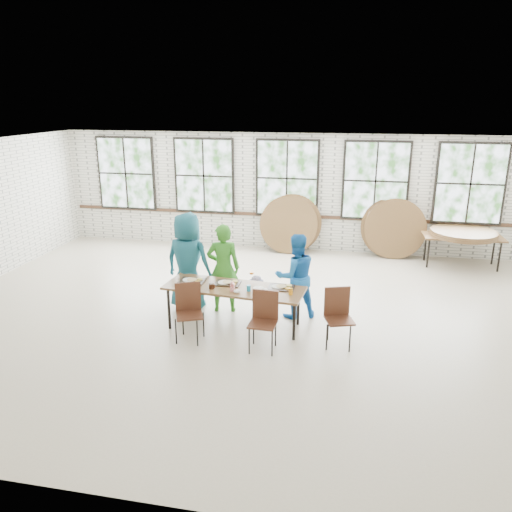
{
  "coord_description": "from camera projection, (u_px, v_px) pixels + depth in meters",
  "views": [
    {
      "loc": [
        1.71,
        -8.17,
        3.82
      ],
      "look_at": [
        0.0,
        0.4,
        1.05
      ],
      "focal_mm": 35.0,
      "sensor_mm": 36.0,
      "label": 1
    }
  ],
  "objects": [
    {
      "name": "room",
      "position": [
        287.0,
        180.0,
        12.7
      ],
      "size": [
        12.0,
        12.0,
        12.0
      ],
      "color": "#C2B39A",
      "rests_on": "ground"
    },
    {
      "name": "dining_table",
      "position": [
        234.0,
        290.0,
        8.53
      ],
      "size": [
        2.47,
        1.04,
        0.74
      ],
      "rotation": [
        0.0,
        0.0,
        -0.1
      ],
      "color": "brown",
      "rests_on": "ground"
    },
    {
      "name": "chair_near_left",
      "position": [
        189.0,
        307.0,
        8.17
      ],
      "size": [
        0.54,
        0.54,
        0.95
      ],
      "rotation": [
        0.0,
        0.0,
        0.39
      ],
      "color": "#4B2819",
      "rests_on": "ground"
    },
    {
      "name": "chair_near_right",
      "position": [
        264.0,
        315.0,
        7.85
      ],
      "size": [
        0.44,
        0.42,
        0.95
      ],
      "rotation": [
        0.0,
        0.0,
        -0.04
      ],
      "color": "#4B2819",
      "rests_on": "ground"
    },
    {
      "name": "chair_spare",
      "position": [
        338.0,
        312.0,
        7.98
      ],
      "size": [
        0.53,
        0.52,
        0.95
      ],
      "rotation": [
        0.0,
        0.0,
        0.32
      ],
      "color": "#4B2819",
      "rests_on": "ground"
    },
    {
      "name": "adult_teal",
      "position": [
        188.0,
        261.0,
        9.26
      ],
      "size": [
        0.99,
        0.73,
        1.85
      ],
      "primitive_type": "imported",
      "rotation": [
        0.0,
        0.0,
        2.97
      ],
      "color": "#1C5A6A",
      "rests_on": "ground"
    },
    {
      "name": "adult_green",
      "position": [
        223.0,
        268.0,
        9.16
      ],
      "size": [
        0.68,
        0.52,
        1.67
      ],
      "primitive_type": "imported",
      "rotation": [
        0.0,
        0.0,
        3.35
      ],
      "color": "#307B20",
      "rests_on": "ground"
    },
    {
      "name": "toddler",
      "position": [
        256.0,
        295.0,
        9.19
      ],
      "size": [
        0.51,
        0.34,
        0.73
      ],
      "primitive_type": "imported",
      "rotation": [
        0.0,
        0.0,
        2.99
      ],
      "color": "#1C1542",
      "rests_on": "ground"
    },
    {
      "name": "adult_blue",
      "position": [
        296.0,
        276.0,
        8.93
      ],
      "size": [
        0.94,
        0.85,
        1.56
      ],
      "primitive_type": "imported",
      "rotation": [
        0.0,
        0.0,
        3.58
      ],
      "color": "blue",
      "rests_on": "ground"
    },
    {
      "name": "storage_table",
      "position": [
        463.0,
        238.0,
        11.7
      ],
      "size": [
        1.83,
        0.82,
        0.74
      ],
      "rotation": [
        0.0,
        0.0,
        0.04
      ],
      "color": "brown",
      "rests_on": "ground"
    },
    {
      "name": "tabletop_clutter",
      "position": [
        239.0,
        286.0,
        8.48
      ],
      "size": [
        2.04,
        0.59,
        0.11
      ],
      "color": "black",
      "rests_on": "dining_table"
    },
    {
      "name": "round_tops_stacked",
      "position": [
        463.0,
        233.0,
        11.66
      ],
      "size": [
        1.5,
        1.5,
        0.13
      ],
      "color": "brown",
      "rests_on": "storage_table"
    },
    {
      "name": "round_tops_leaning",
      "position": [
        341.0,
        226.0,
        12.58
      ],
      "size": [
        4.15,
        0.49,
        1.49
      ],
      "color": "brown",
      "rests_on": "ground"
    }
  ]
}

